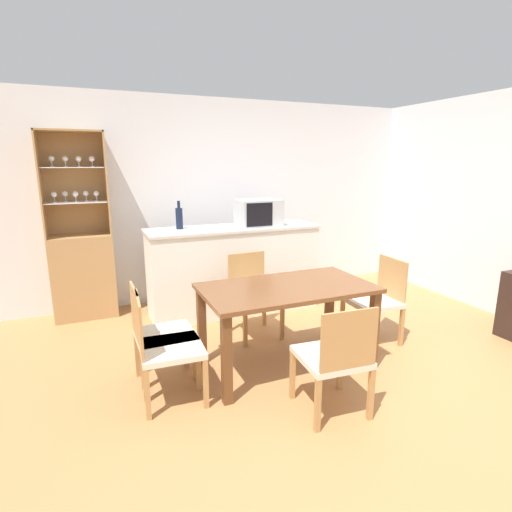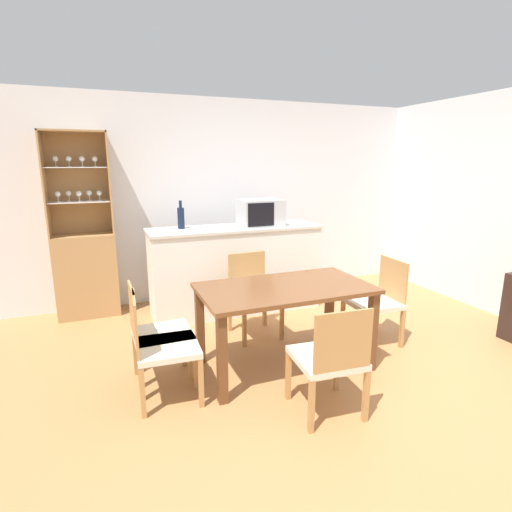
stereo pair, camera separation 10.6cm
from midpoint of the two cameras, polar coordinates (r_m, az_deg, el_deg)
name	(u,v)px [view 1 (the left image)]	position (r m, az deg, el deg)	size (l,w,h in m)	color
ground_plane	(344,383)	(3.49, 11.55, -17.30)	(18.00, 18.00, 0.00)	#B27A47
wall_back	(233,199)	(5.40, -3.87, 8.06)	(6.80, 0.06, 2.55)	silver
kitchen_counter	(234,269)	(4.78, -3.80, -1.90)	(2.02, 0.59, 1.02)	white
display_cabinet	(83,263)	(4.99, -24.09, -0.93)	(0.67, 0.38, 2.09)	tan
dining_table	(287,298)	(3.43, 3.54, -6.03)	(1.45, 0.80, 0.74)	brown
dining_chair_side_right_far	(376,300)	(4.15, 16.12, -6.02)	(0.47, 0.47, 0.84)	beige
dining_chair_head_near	(335,358)	(2.92, 10.12, -14.10)	(0.48, 0.48, 0.84)	beige
dining_chair_head_far	(253,295)	(4.14, -1.13, -5.53)	(0.47, 0.47, 0.84)	beige
dining_chair_side_left_near	(165,347)	(3.10, -13.83, -12.55)	(0.47, 0.47, 0.84)	beige
dining_chair_side_left_far	(160,335)	(3.32, -14.52, -10.85)	(0.46, 0.46, 0.84)	beige
microwave	(258,213)	(4.77, -0.28, 6.22)	(0.50, 0.38, 0.31)	#B7BABF
wine_bottle	(179,218)	(4.61, -11.57, 5.38)	(0.08, 0.08, 0.32)	#141E38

